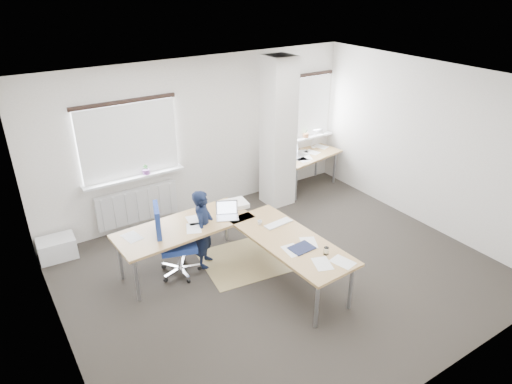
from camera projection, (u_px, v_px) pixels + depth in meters
ground at (281, 273)px, 6.82m from camera, size 6.00×6.00×0.00m
room_shell at (276, 152)px, 6.48m from camera, size 6.04×5.04×2.82m
floor_mat at (247, 260)px, 7.12m from camera, size 1.49×1.31×0.01m
white_crate at (57, 248)px, 7.11m from camera, size 0.58×0.42×0.33m
desk_main at (238, 233)px, 6.50m from camera, size 2.54×2.62×0.96m
desk_side at (307, 156)px, 9.21m from camera, size 1.50×0.93×1.22m
task_chair at (176, 255)px, 6.66m from camera, size 0.66×0.64×1.16m
person at (204, 229)px, 6.76m from camera, size 0.52×0.54×1.24m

